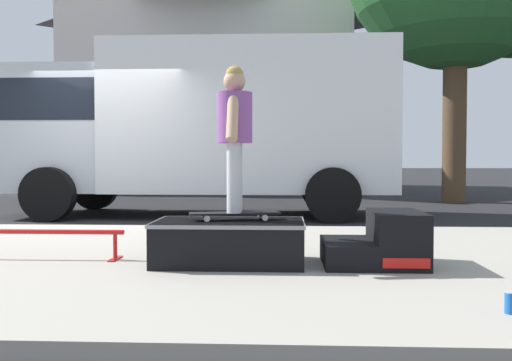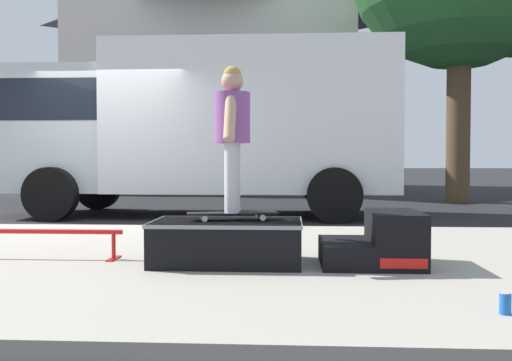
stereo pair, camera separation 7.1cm
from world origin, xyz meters
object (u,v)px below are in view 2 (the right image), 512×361
Objects in this scene: kicker_ramp at (379,243)px; skater_kid at (232,126)px; soda_can at (505,304)px; grind_rail at (38,236)px; skateboard at (233,214)px; box_truck at (200,123)px; skate_box at (227,240)px.

skater_kid is at bearing 178.04° from kicker_ramp.
skater_kid is at bearing 137.84° from soda_can.
skateboard is (1.78, -0.10, 0.22)m from grind_rail.
box_truck reaches higher than skateboard.
box_truck is (-1.15, 5.50, 0.40)m from skater_kid.
kicker_ramp is 0.66× the size of skater_kid.
skate_box is 1.01× the size of skater_kid.
box_truck is at bearing 101.86° from skateboard.
kicker_ramp is 1.60m from skater_kid.
box_truck is (-2.89, 7.07, 1.52)m from soda_can.
skate_box is 10.16× the size of soda_can.
box_truck is at bearing 101.86° from skater_kid.
grind_rail is at bearing 154.52° from soda_can.
skate_box reaches higher than soda_can.
kicker_ramp is (1.30, -0.00, -0.01)m from skate_box.
box_truck is (-2.41, 5.54, 1.39)m from kicker_ramp.
skateboard is at bearing 137.84° from soda_can.
grind_rail is (-1.74, 0.14, 0.00)m from skate_box.
kicker_ramp is at bearing -1.96° from skateboard.
soda_can is at bearing -67.76° from box_truck.
box_truck is (-1.11, 5.54, 1.38)m from skate_box.
kicker_ramp is 6.65× the size of soda_can.
grind_rail is 1.22× the size of skater_kid.
grind_rail is at bearing -96.58° from box_truck.
grind_rail is at bearing 177.26° from kicker_ramp.
skate_box is 1.74m from grind_rail.
grind_rail is 1.92× the size of skateboard.
skateboard reaches higher than skate_box.
soda_can is at bearing -42.16° from skateboard.
skateboard is (-1.26, 0.04, 0.24)m from kicker_ramp.
box_truck reaches higher than skater_kid.
grind_rail is 2.03m from skater_kid.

